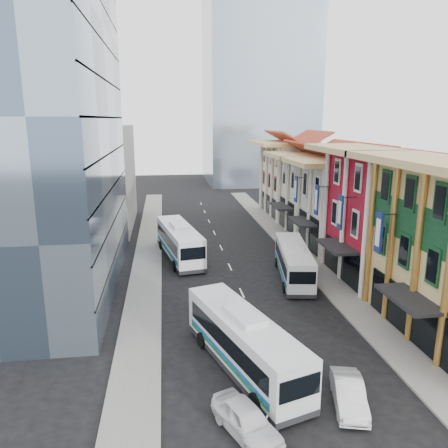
{
  "coord_description": "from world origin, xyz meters",
  "views": [
    {
      "loc": [
        -6.45,
        -20.27,
        14.86
      ],
      "look_at": [
        -0.75,
        21.06,
        4.81
      ],
      "focal_mm": 35.0,
      "sensor_mm": 36.0,
      "label": 1
    }
  ],
  "objects": [
    {
      "name": "ground",
      "position": [
        0.0,
        0.0,
        0.0
      ],
      "size": [
        200.0,
        200.0,
        0.0
      ],
      "primitive_type": "plane",
      "color": "black",
      "rests_on": "ground"
    },
    {
      "name": "sidewalk_right",
      "position": [
        8.5,
        22.0,
        0.07
      ],
      "size": [
        3.0,
        90.0,
        0.15
      ],
      "primitive_type": "cube",
      "color": "slate",
      "rests_on": "ground"
    },
    {
      "name": "sidewalk_left",
      "position": [
        -8.5,
        22.0,
        0.07
      ],
      "size": [
        3.0,
        90.0,
        0.15
      ],
      "primitive_type": "cube",
      "color": "slate",
      "rests_on": "ground"
    },
    {
      "name": "bus_right",
      "position": [
        5.5,
        17.91,
        1.75
      ],
      "size": [
        4.24,
        11.19,
        3.5
      ],
      "primitive_type": null,
      "rotation": [
        0.0,
        0.0,
        -0.16
      ],
      "color": "silver",
      "rests_on": "ground"
    },
    {
      "name": "office_block_far",
      "position": [
        -16.0,
        42.0,
        7.0
      ],
      "size": [
        10.0,
        18.0,
        14.0
      ],
      "primitive_type": "cube",
      "color": "gray",
      "rests_on": "ground"
    },
    {
      "name": "shophouse_cream_far",
      "position": [
        14.0,
        46.0,
        5.5
      ],
      "size": [
        8.0,
        12.0,
        11.0
      ],
      "primitive_type": "cube",
      "color": "silver",
      "rests_on": "ground"
    },
    {
      "name": "sedan_right",
      "position": [
        2.88,
        -1.02,
        0.71
      ],
      "size": [
        2.51,
        4.55,
        1.42
      ],
      "primitive_type": "imported",
      "rotation": [
        0.0,
        0.0,
        -0.24
      ],
      "color": "silver",
      "rests_on": "ground"
    },
    {
      "name": "shophouse_red",
      "position": [
        14.0,
        17.0,
        6.0
      ],
      "size": [
        8.0,
        10.0,
        12.0
      ],
      "primitive_type": "cube",
      "color": "#A51225",
      "rests_on": "ground"
    },
    {
      "name": "shophouse_cream_near",
      "position": [
        14.0,
        26.5,
        5.0
      ],
      "size": [
        8.0,
        9.0,
        10.0
      ],
      "primitive_type": "cube",
      "color": "silver",
      "rests_on": "ground"
    },
    {
      "name": "bus_left_far",
      "position": [
        -5.03,
        25.69,
        1.96
      ],
      "size": [
        5.03,
        12.55,
        3.92
      ],
      "primitive_type": null,
      "rotation": [
        0.0,
        0.0,
        0.18
      ],
      "color": "white",
      "rests_on": "ground"
    },
    {
      "name": "office_tower",
      "position": [
        -17.0,
        19.0,
        15.0
      ],
      "size": [
        12.0,
        26.0,
        30.0
      ],
      "primitive_type": "cube",
      "color": "#43556A",
      "rests_on": "ground"
    },
    {
      "name": "sedan_left",
      "position": [
        -2.89,
        -2.37,
        0.76
      ],
      "size": [
        3.43,
        4.85,
        1.53
      ],
      "primitive_type": "imported",
      "rotation": [
        0.0,
        0.0,
        0.4
      ],
      "color": "silver",
      "rests_on": "ground"
    },
    {
      "name": "shophouse_cream_mid",
      "position": [
        14.0,
        35.5,
        5.0
      ],
      "size": [
        8.0,
        9.0,
        10.0
      ],
      "primitive_type": "cube",
      "color": "silver",
      "rests_on": "ground"
    },
    {
      "name": "bus_left_near",
      "position": [
        -2.0,
        3.22,
        1.87
      ],
      "size": [
        6.12,
        11.93,
        3.74
      ],
      "primitive_type": null,
      "rotation": [
        0.0,
        0.0,
        0.31
      ],
      "color": "silver",
      "rests_on": "ground"
    }
  ]
}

